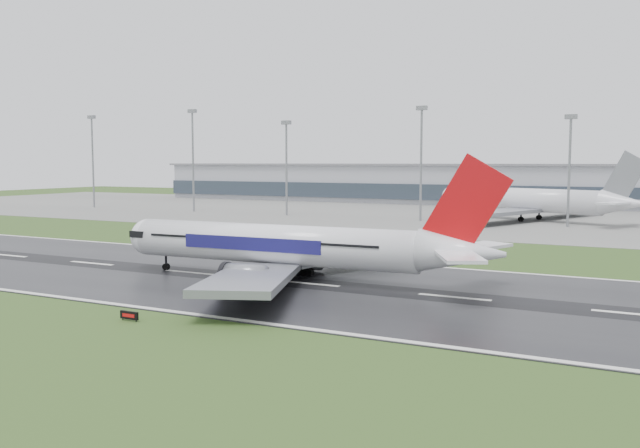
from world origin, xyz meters
The scene contains 12 objects.
ground centered at (0.00, 0.00, 0.00)m, with size 520.00×520.00×0.00m, color #2A4519.
runway centered at (0.00, 0.00, 0.05)m, with size 400.00×45.00×0.10m, color black.
apron centered at (0.00, 125.00, 0.04)m, with size 400.00×130.00×0.08m, color slate.
terminal centered at (0.00, 185.00, 7.50)m, with size 240.00×36.00×15.00m, color #9597A0.
main_airliner centered at (37.48, 1.13, 8.41)m, with size 56.29×53.61×16.62m, color white, non-canonical shape.
parked_airliner centered at (48.43, 115.33, 9.31)m, with size 62.96×58.62×18.46m, color silver, non-canonical shape.
runway_sign centered at (33.24, -27.05, 0.52)m, with size 2.30×0.26×1.04m, color black, non-canonical shape.
floodmast_0 centered at (-102.14, 100.00, 15.97)m, with size 0.64×0.64×31.94m, color gray.
floodmast_1 centered at (-57.00, 100.00, 16.27)m, with size 0.64×0.64×32.53m, color gray.
floodmast_2 centered at (-21.32, 100.00, 13.93)m, with size 0.64×0.64×27.86m, color gray.
floodmast_3 centered at (21.81, 100.00, 15.34)m, with size 0.64×0.64×30.68m, color gray.
floodmast_4 centered at (60.73, 100.00, 13.56)m, with size 0.64×0.64×27.12m, color gray.
Camera 1 is at (82.12, -78.83, 16.46)m, focal length 37.65 mm.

